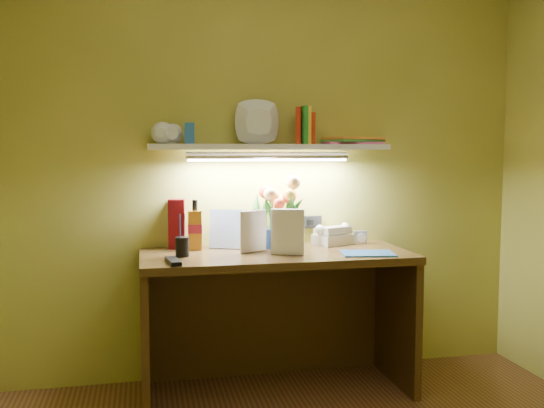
{
  "coord_description": "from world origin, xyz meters",
  "views": [
    {
      "loc": [
        -0.68,
        -1.85,
        1.28
      ],
      "look_at": [
        0.01,
        1.35,
        0.99
      ],
      "focal_mm": 40.0,
      "sensor_mm": 36.0,
      "label": 1
    }
  ],
  "objects_px": {
    "desk_clock": "(360,237)",
    "desk": "(276,323)",
    "whisky_bottle": "(195,225)",
    "flower_bouquet": "(279,213)",
    "telephone": "(333,234)"
  },
  "relations": [
    {
      "from": "desk",
      "to": "whisky_bottle",
      "type": "bearing_deg",
      "value": 156.04
    },
    {
      "from": "flower_bouquet",
      "to": "desk_clock",
      "type": "relative_size",
      "value": 5.07
    },
    {
      "from": "flower_bouquet",
      "to": "telephone",
      "type": "bearing_deg",
      "value": 3.59
    },
    {
      "from": "telephone",
      "to": "whisky_bottle",
      "type": "relative_size",
      "value": 0.73
    },
    {
      "from": "flower_bouquet",
      "to": "telephone",
      "type": "xyz_separation_m",
      "value": [
        0.31,
        0.02,
        -0.13
      ]
    },
    {
      "from": "desk_clock",
      "to": "flower_bouquet",
      "type": "bearing_deg",
      "value": -166.13
    },
    {
      "from": "flower_bouquet",
      "to": "whisky_bottle",
      "type": "xyz_separation_m",
      "value": [
        -0.46,
        0.01,
        -0.05
      ]
    },
    {
      "from": "flower_bouquet",
      "to": "desk_clock",
      "type": "height_order",
      "value": "flower_bouquet"
    },
    {
      "from": "desk",
      "to": "whisky_bottle",
      "type": "distance_m",
      "value": 0.68
    },
    {
      "from": "flower_bouquet",
      "to": "desk_clock",
      "type": "xyz_separation_m",
      "value": [
        0.48,
        0.01,
        -0.15
      ]
    },
    {
      "from": "desk",
      "to": "whisky_bottle",
      "type": "xyz_separation_m",
      "value": [
        -0.41,
        0.18,
        0.51
      ]
    },
    {
      "from": "desk",
      "to": "desk_clock",
      "type": "relative_size",
      "value": 18.86
    },
    {
      "from": "desk_clock",
      "to": "desk",
      "type": "bearing_deg",
      "value": -148.58
    },
    {
      "from": "telephone",
      "to": "whisky_bottle",
      "type": "height_order",
      "value": "whisky_bottle"
    },
    {
      "from": "telephone",
      "to": "desk",
      "type": "bearing_deg",
      "value": -175.89
    }
  ]
}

